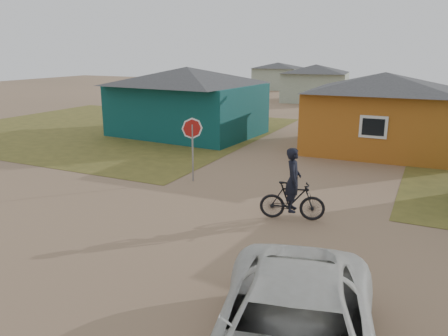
% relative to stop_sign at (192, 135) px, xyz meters
% --- Properties ---
extents(ground, '(120.00, 120.00, 0.00)m').
position_rel_stop_sign_xyz_m(ground, '(3.34, -5.07, -1.82)').
color(ground, '#906F53').
extents(grass_nw, '(20.00, 18.00, 0.00)m').
position_rel_stop_sign_xyz_m(grass_nw, '(-10.66, 7.93, -1.82)').
color(grass_nw, brown).
rests_on(grass_nw, ground).
extents(house_teal, '(8.93, 7.08, 4.00)m').
position_rel_stop_sign_xyz_m(house_teal, '(-5.16, 8.43, 0.23)').
color(house_teal, '#0A3A3B').
rests_on(house_teal, ground).
extents(house_yellow, '(7.72, 6.76, 3.90)m').
position_rel_stop_sign_xyz_m(house_yellow, '(5.84, 8.93, 0.18)').
color(house_yellow, '#A85D19').
rests_on(house_yellow, ground).
extents(house_pale_west, '(7.04, 6.15, 3.60)m').
position_rel_stop_sign_xyz_m(house_pale_west, '(-2.66, 28.93, 0.03)').
color(house_pale_west, '#9EAC94').
rests_on(house_pale_west, ground).
extents(house_pale_north, '(6.28, 5.81, 3.40)m').
position_rel_stop_sign_xyz_m(house_pale_north, '(-10.66, 40.93, -0.07)').
color(house_pale_north, '#9EAC94').
rests_on(house_pale_north, ground).
extents(stop_sign, '(0.77, 0.32, 2.48)m').
position_rel_stop_sign_xyz_m(stop_sign, '(0.00, 0.00, 0.00)').
color(stop_sign, gray).
rests_on(stop_sign, ground).
extents(cyclist, '(2.02, 1.04, 2.20)m').
position_rel_stop_sign_xyz_m(cyclist, '(4.66, -2.17, -1.02)').
color(cyclist, black).
rests_on(cyclist, ground).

